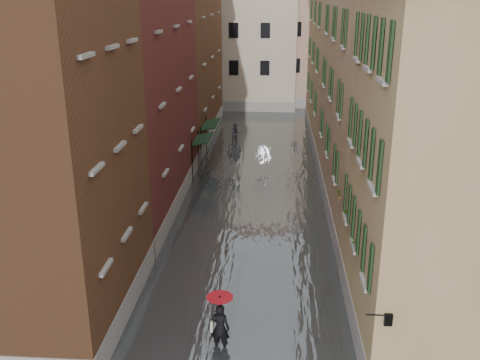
% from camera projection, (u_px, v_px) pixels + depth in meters
% --- Properties ---
extents(ground, '(120.00, 120.00, 0.00)m').
position_uv_depth(ground, '(242.00, 292.00, 21.44)').
color(ground, slate).
rests_on(ground, ground).
extents(floodwater, '(10.00, 60.00, 0.20)m').
position_uv_depth(floodwater, '(256.00, 182.00, 33.65)').
color(floodwater, '#4D5255').
rests_on(floodwater, ground).
extents(building_left_near, '(6.00, 8.00, 13.00)m').
position_uv_depth(building_left_near, '(30.00, 147.00, 17.86)').
color(building_left_near, brown).
rests_on(building_left_near, ground).
extents(building_left_mid, '(6.00, 14.00, 12.50)m').
position_uv_depth(building_left_mid, '(122.00, 95.00, 28.29)').
color(building_left_mid, '#55211B').
rests_on(building_left_mid, ground).
extents(building_left_far, '(6.00, 16.00, 14.00)m').
position_uv_depth(building_left_far, '(174.00, 51.00, 42.16)').
color(building_left_far, brown).
rests_on(building_left_far, ground).
extents(building_right_near, '(6.00, 8.00, 11.50)m').
position_uv_depth(building_right_near, '(455.00, 177.00, 17.20)').
color(building_right_near, '#9A734F').
rests_on(building_right_near, ground).
extents(building_right_mid, '(6.00, 14.00, 13.00)m').
position_uv_depth(building_right_mid, '(390.00, 93.00, 27.31)').
color(building_right_mid, '#9F8560').
rests_on(building_right_mid, ground).
extents(building_right_far, '(6.00, 16.00, 11.50)m').
position_uv_depth(building_right_far, '(352.00, 69.00, 41.67)').
color(building_right_far, '#9A734F').
rests_on(building_right_far, ground).
extents(building_end_cream, '(12.00, 9.00, 13.00)m').
position_uv_depth(building_end_cream, '(237.00, 42.00, 55.24)').
color(building_end_cream, beige).
rests_on(building_end_cream, ground).
extents(building_end_pink, '(10.00, 9.00, 12.00)m').
position_uv_depth(building_end_pink, '(323.00, 46.00, 56.71)').
color(building_end_pink, tan).
rests_on(building_end_pink, ground).
extents(awning_near, '(1.09, 2.76, 2.80)m').
position_uv_depth(awning_near, '(202.00, 140.00, 34.11)').
color(awning_near, black).
rests_on(awning_near, ground).
extents(awning_far, '(1.09, 3.19, 2.80)m').
position_uv_depth(awning_far, '(210.00, 125.00, 37.90)').
color(awning_far, black).
rests_on(awning_far, ground).
extents(wall_lantern, '(0.71, 0.22, 0.35)m').
position_uv_depth(wall_lantern, '(387.00, 318.00, 14.52)').
color(wall_lantern, black).
rests_on(wall_lantern, ground).
extents(window_planters, '(0.59, 5.76, 0.84)m').
position_uv_depth(window_planters, '(350.00, 209.00, 20.50)').
color(window_planters, brown).
rests_on(window_planters, ground).
extents(pedestrian_main, '(0.90, 0.90, 2.06)m').
position_uv_depth(pedestrian_main, '(220.00, 319.00, 17.57)').
color(pedestrian_main, black).
rests_on(pedestrian_main, ground).
extents(pedestrian_far, '(0.97, 0.85, 1.67)m').
position_uv_depth(pedestrian_far, '(236.00, 134.00, 42.08)').
color(pedestrian_far, black).
rests_on(pedestrian_far, ground).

